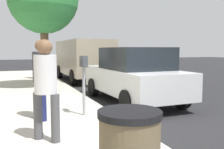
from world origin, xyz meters
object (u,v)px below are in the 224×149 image
Objects in this scene: pedestrian_bystander at (46,82)px; parked_van_far at (83,58)px; traffic_signal at (45,32)px; parking_meter at (84,73)px; pedestrian_at_meter at (42,73)px; parked_sedan_near at (133,75)px.

parked_van_far is (9.32, -3.13, 0.10)m from pedestrian_bystander.
parked_van_far is at bearing -79.62° from traffic_signal.
parking_meter is 1.77m from pedestrian_bystander.
parked_van_far reaches higher than parking_meter.
pedestrian_bystander is (-1.46, 0.09, -0.04)m from pedestrian_at_meter.
traffic_signal reaches higher than pedestrian_bystander.
pedestrian_bystander is 4.36m from parked_sedan_near.
pedestrian_bystander is at bearing -90.87° from pedestrian_at_meter.
parking_meter is 0.82× the size of pedestrian_bystander.
parked_van_far is at bearing 28.61° from pedestrian_bystander.
pedestrian_at_meter is at bearing 88.31° from parking_meter.
pedestrian_at_meter is 0.49× the size of traffic_signal.
parked_van_far reaches higher than pedestrian_bystander.
parking_meter is at bearing 179.78° from traffic_signal.
pedestrian_bystander is 0.39× the size of parked_sedan_near.
pedestrian_bystander is (-1.43, 1.05, -0.01)m from parking_meter.
pedestrian_bystander is 0.48× the size of traffic_signal.
parked_sedan_near is (3.02, -3.13, -0.27)m from pedestrian_bystander.
pedestrian_at_meter is at bearing 117.26° from parked_sedan_near.
parked_van_far is 2.47m from traffic_signal.
pedestrian_bystander is 0.33× the size of parked_van_far.
pedestrian_bystander is at bearing 143.74° from parking_meter.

